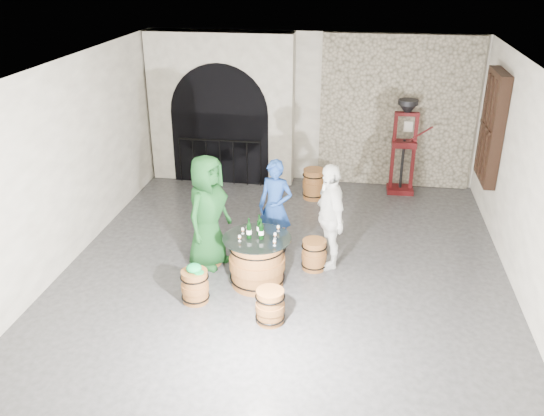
% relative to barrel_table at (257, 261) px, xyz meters
% --- Properties ---
extents(ground, '(8.00, 8.00, 0.00)m').
position_rel_barrel_table_xyz_m(ground, '(0.36, 0.58, -0.39)').
color(ground, '#2D2D2F').
rests_on(ground, ground).
extents(wall_back, '(8.00, 0.00, 8.00)m').
position_rel_barrel_table_xyz_m(wall_back, '(0.36, 4.58, 1.21)').
color(wall_back, silver).
rests_on(wall_back, ground).
extents(wall_front, '(8.00, 0.00, 8.00)m').
position_rel_barrel_table_xyz_m(wall_front, '(0.36, -3.42, 1.21)').
color(wall_front, silver).
rests_on(wall_front, ground).
extents(wall_left, '(0.00, 8.00, 8.00)m').
position_rel_barrel_table_xyz_m(wall_left, '(-3.14, 0.58, 1.21)').
color(wall_left, silver).
rests_on(wall_left, ground).
extents(wall_right, '(0.00, 8.00, 8.00)m').
position_rel_barrel_table_xyz_m(wall_right, '(3.86, 0.58, 1.21)').
color(wall_right, silver).
rests_on(wall_right, ground).
extents(ceiling, '(8.00, 8.00, 0.00)m').
position_rel_barrel_table_xyz_m(ceiling, '(0.36, 0.58, 2.81)').
color(ceiling, beige).
rests_on(ceiling, wall_back).
extents(stone_facing_panel, '(3.20, 0.12, 3.18)m').
position_rel_barrel_table_xyz_m(stone_facing_panel, '(2.16, 4.52, 1.21)').
color(stone_facing_panel, tan).
rests_on(stone_facing_panel, ground).
extents(arched_opening, '(3.10, 0.60, 3.19)m').
position_rel_barrel_table_xyz_m(arched_opening, '(-1.54, 4.32, 1.19)').
color(arched_opening, silver).
rests_on(arched_opening, ground).
extents(shuttered_window, '(0.23, 1.10, 2.00)m').
position_rel_barrel_table_xyz_m(shuttered_window, '(3.74, 2.98, 1.41)').
color(shuttered_window, black).
rests_on(shuttered_window, wall_right).
extents(barrel_table, '(1.03, 1.03, 0.79)m').
position_rel_barrel_table_xyz_m(barrel_table, '(0.00, 0.00, 0.00)').
color(barrel_table, brown).
rests_on(barrel_table, ground).
extents(barrel_stool_left, '(0.41, 0.41, 0.50)m').
position_rel_barrel_table_xyz_m(barrel_stool_left, '(-0.88, 0.50, -0.15)').
color(barrel_stool_left, brown).
rests_on(barrel_stool_left, ground).
extents(barrel_stool_far, '(0.41, 0.41, 0.50)m').
position_rel_barrel_table_xyz_m(barrel_stool_far, '(0.10, 1.01, -0.15)').
color(barrel_stool_far, brown).
rests_on(barrel_stool_far, ground).
extents(barrel_stool_right, '(0.41, 0.41, 0.50)m').
position_rel_barrel_table_xyz_m(barrel_stool_right, '(0.81, 0.60, -0.15)').
color(barrel_stool_right, brown).
rests_on(barrel_stool_right, ground).
extents(barrel_stool_near_right, '(0.41, 0.41, 0.50)m').
position_rel_barrel_table_xyz_m(barrel_stool_near_right, '(0.35, -0.95, -0.15)').
color(barrel_stool_near_right, brown).
rests_on(barrel_stool_near_right, ground).
extents(barrel_stool_near_left, '(0.41, 0.41, 0.50)m').
position_rel_barrel_table_xyz_m(barrel_stool_near_left, '(-0.81, -0.61, -0.15)').
color(barrel_stool_near_left, brown).
rests_on(barrel_stool_near_left, ground).
extents(green_cap, '(0.26, 0.22, 0.12)m').
position_rel_barrel_table_xyz_m(green_cap, '(-0.80, -0.61, 0.16)').
color(green_cap, '#0C8D3E').
rests_on(green_cap, barrel_stool_near_left).
extents(person_green, '(0.88, 1.06, 1.86)m').
position_rel_barrel_table_xyz_m(person_green, '(-0.88, 0.50, 0.54)').
color(person_green, '#113F18').
rests_on(person_green, ground).
extents(person_blue, '(0.67, 0.52, 1.62)m').
position_rel_barrel_table_xyz_m(person_blue, '(0.11, 1.11, 0.41)').
color(person_blue, navy).
rests_on(person_blue, ground).
extents(person_white, '(0.77, 1.10, 1.74)m').
position_rel_barrel_table_xyz_m(person_white, '(1.03, 0.76, 0.48)').
color(person_white, silver).
rests_on(person_white, ground).
extents(wine_bottle_left, '(0.08, 0.08, 0.32)m').
position_rel_barrel_table_xyz_m(wine_bottle_left, '(-0.11, -0.03, 0.53)').
color(wine_bottle_left, black).
rests_on(wine_bottle_left, barrel_table).
extents(wine_bottle_center, '(0.08, 0.08, 0.32)m').
position_rel_barrel_table_xyz_m(wine_bottle_center, '(0.07, -0.02, 0.53)').
color(wine_bottle_center, black).
rests_on(wine_bottle_center, barrel_table).
extents(wine_bottle_right, '(0.08, 0.08, 0.32)m').
position_rel_barrel_table_xyz_m(wine_bottle_right, '(0.02, 0.11, 0.53)').
color(wine_bottle_right, black).
rests_on(wine_bottle_right, barrel_table).
extents(tasting_glass_a, '(0.05, 0.05, 0.10)m').
position_rel_barrel_table_xyz_m(tasting_glass_a, '(-0.23, -0.15, 0.45)').
color(tasting_glass_a, '#A95620').
rests_on(tasting_glass_a, barrel_table).
extents(tasting_glass_b, '(0.05, 0.05, 0.10)m').
position_rel_barrel_table_xyz_m(tasting_glass_b, '(0.27, 0.01, 0.45)').
color(tasting_glass_b, '#A95620').
rests_on(tasting_glass_b, barrel_table).
extents(tasting_glass_c, '(0.05, 0.05, 0.10)m').
position_rel_barrel_table_xyz_m(tasting_glass_c, '(-0.18, 0.18, 0.45)').
color(tasting_glass_c, '#A95620').
rests_on(tasting_glass_c, barrel_table).
extents(tasting_glass_d, '(0.05, 0.05, 0.10)m').
position_rel_barrel_table_xyz_m(tasting_glass_d, '(0.28, 0.25, 0.45)').
color(tasting_glass_d, '#A95620').
rests_on(tasting_glass_d, barrel_table).
extents(tasting_glass_e, '(0.05, 0.05, 0.10)m').
position_rel_barrel_table_xyz_m(tasting_glass_e, '(0.30, -0.21, 0.45)').
color(tasting_glass_e, '#A95620').
rests_on(tasting_glass_e, barrel_table).
extents(tasting_glass_f, '(0.05, 0.05, 0.10)m').
position_rel_barrel_table_xyz_m(tasting_glass_f, '(-0.23, 0.09, 0.45)').
color(tasting_glass_f, '#A95620').
rests_on(tasting_glass_f, barrel_table).
extents(side_barrel, '(0.47, 0.47, 0.63)m').
position_rel_barrel_table_xyz_m(side_barrel, '(0.55, 3.49, -0.08)').
color(side_barrel, brown).
rests_on(side_barrel, ground).
extents(corking_press, '(0.82, 0.45, 1.98)m').
position_rel_barrel_table_xyz_m(corking_press, '(2.33, 4.10, 0.76)').
color(corking_press, '#4A0C0E').
rests_on(corking_press, ground).
extents(control_box, '(0.18, 0.10, 0.22)m').
position_rel_barrel_table_xyz_m(control_box, '(2.41, 4.44, 0.96)').
color(control_box, silver).
rests_on(control_box, wall_back).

